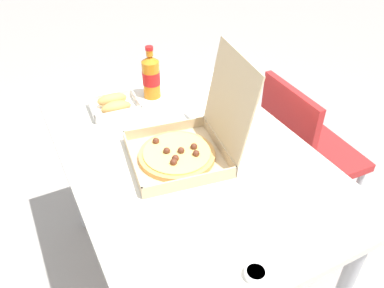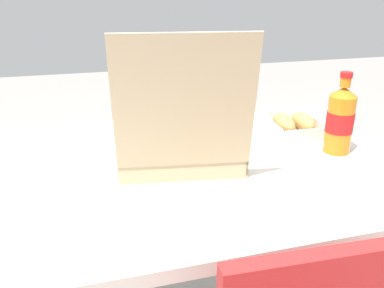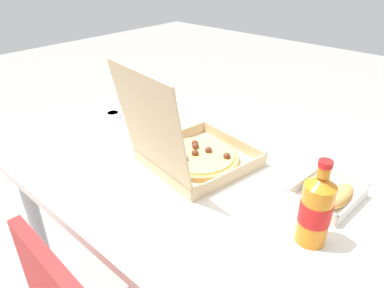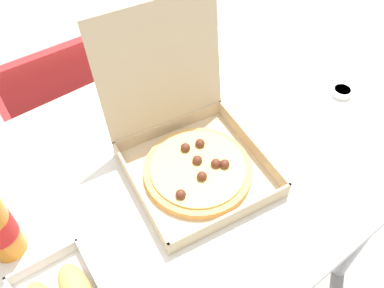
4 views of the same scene
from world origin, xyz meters
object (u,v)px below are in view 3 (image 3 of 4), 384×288
object	(u,v)px
cola_bottle	(316,209)
bread_side_box	(328,192)
pizza_box_open	(191,152)
paper_menu	(72,164)
dipping_sauce_cup	(113,114)

from	to	relation	value
cola_bottle	bread_side_box	bearing A→B (deg)	-78.76
pizza_box_open	bread_side_box	world-z (taller)	pizza_box_open
pizza_box_open	bread_side_box	size ratio (longest dim) A/B	2.05
pizza_box_open	bread_side_box	bearing A→B (deg)	-162.89
cola_bottle	pizza_box_open	bearing A→B (deg)	-7.22
paper_menu	dipping_sauce_cup	xyz separation A→B (m)	(0.20, -0.32, 0.01)
cola_bottle	paper_menu	world-z (taller)	cola_bottle
bread_side_box	paper_menu	xyz separation A→B (m)	(0.69, 0.38, -0.02)
dipping_sauce_cup	paper_menu	bearing A→B (deg)	122.69
bread_side_box	dipping_sauce_cup	bearing A→B (deg)	4.06
pizza_box_open	dipping_sauce_cup	size ratio (longest dim) A/B	7.32
pizza_box_open	dipping_sauce_cup	distance (m)	0.50
cola_bottle	dipping_sauce_cup	world-z (taller)	cola_bottle
paper_menu	dipping_sauce_cup	size ratio (longest dim) A/B	3.75
bread_side_box	paper_menu	bearing A→B (deg)	28.79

